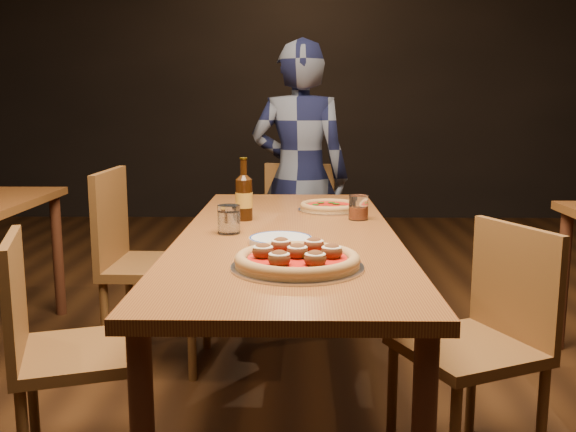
{
  "coord_description": "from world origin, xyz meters",
  "views": [
    {
      "loc": [
        0.03,
        -2.37,
        1.23
      ],
      "look_at": [
        0.0,
        -0.05,
        0.82
      ],
      "focal_mm": 40.0,
      "sensor_mm": 36.0,
      "label": 1
    }
  ],
  "objects_px": {
    "chair_main_nw": "(81,351)",
    "plate_stack": "(281,240)",
    "chair_main_sw": "(157,264)",
    "amber_glass": "(358,208)",
    "water_glass": "(229,219)",
    "diner": "(300,178)",
    "chair_main_e": "(467,346)",
    "pizza_meatball": "(297,259)",
    "pizza_margherita": "(329,206)",
    "table_main": "(288,250)",
    "beer_bottle": "(244,198)",
    "chair_end": "(294,237)"
  },
  "relations": [
    {
      "from": "chair_main_nw",
      "to": "diner",
      "type": "height_order",
      "value": "diner"
    },
    {
      "from": "chair_main_nw",
      "to": "chair_main_sw",
      "type": "bearing_deg",
      "value": -21.09
    },
    {
      "from": "pizza_margherita",
      "to": "water_glass",
      "type": "height_order",
      "value": "water_glass"
    },
    {
      "from": "chair_main_e",
      "to": "amber_glass",
      "type": "bearing_deg",
      "value": -177.12
    },
    {
      "from": "pizza_meatball",
      "to": "pizza_margherita",
      "type": "height_order",
      "value": "pizza_meatball"
    },
    {
      "from": "chair_end",
      "to": "pizza_meatball",
      "type": "height_order",
      "value": "chair_end"
    },
    {
      "from": "chair_main_nw",
      "to": "water_glass",
      "type": "bearing_deg",
      "value": -68.63
    },
    {
      "from": "pizza_margherita",
      "to": "amber_glass",
      "type": "bearing_deg",
      "value": -64.4
    },
    {
      "from": "chair_end",
      "to": "pizza_margherita",
      "type": "height_order",
      "value": "chair_end"
    },
    {
      "from": "pizza_margherita",
      "to": "chair_main_nw",
      "type": "bearing_deg",
      "value": -133.57
    },
    {
      "from": "chair_main_sw",
      "to": "table_main",
      "type": "bearing_deg",
      "value": -129.08
    },
    {
      "from": "chair_main_e",
      "to": "plate_stack",
      "type": "xyz_separation_m",
      "value": [
        -0.62,
        0.15,
        0.33
      ]
    },
    {
      "from": "chair_main_e",
      "to": "diner",
      "type": "relative_size",
      "value": 0.55
    },
    {
      "from": "table_main",
      "to": "beer_bottle",
      "type": "relative_size",
      "value": 7.88
    },
    {
      "from": "pizza_meatball",
      "to": "diner",
      "type": "bearing_deg",
      "value": 89.55
    },
    {
      "from": "pizza_meatball",
      "to": "pizza_margherita",
      "type": "relative_size",
      "value": 1.39
    },
    {
      "from": "pizza_meatball",
      "to": "pizza_margherita",
      "type": "xyz_separation_m",
      "value": [
        0.14,
        1.03,
        -0.01
      ]
    },
    {
      "from": "beer_bottle",
      "to": "chair_end",
      "type": "bearing_deg",
      "value": 79.07
    },
    {
      "from": "chair_main_sw",
      "to": "plate_stack",
      "type": "height_order",
      "value": "chair_main_sw"
    },
    {
      "from": "pizza_margherita",
      "to": "amber_glass",
      "type": "height_order",
      "value": "amber_glass"
    },
    {
      "from": "chair_main_sw",
      "to": "amber_glass",
      "type": "bearing_deg",
      "value": -104.98
    },
    {
      "from": "chair_main_sw",
      "to": "pizza_meatball",
      "type": "bearing_deg",
      "value": -146.94
    },
    {
      "from": "beer_bottle",
      "to": "diner",
      "type": "xyz_separation_m",
      "value": [
        0.24,
        1.13,
        -0.05
      ]
    },
    {
      "from": "chair_main_e",
      "to": "beer_bottle",
      "type": "height_order",
      "value": "beer_bottle"
    },
    {
      "from": "chair_main_nw",
      "to": "amber_glass",
      "type": "distance_m",
      "value": 1.22
    },
    {
      "from": "beer_bottle",
      "to": "amber_glass",
      "type": "bearing_deg",
      "value": 2.13
    },
    {
      "from": "water_glass",
      "to": "amber_glass",
      "type": "xyz_separation_m",
      "value": [
        0.51,
        0.29,
        -0.0
      ]
    },
    {
      "from": "plate_stack",
      "to": "chair_end",
      "type": "bearing_deg",
      "value": 88.48
    },
    {
      "from": "chair_main_nw",
      "to": "beer_bottle",
      "type": "bearing_deg",
      "value": -54.98
    },
    {
      "from": "table_main",
      "to": "chair_main_sw",
      "type": "relative_size",
      "value": 2.06
    },
    {
      "from": "chair_main_nw",
      "to": "chair_main_sw",
      "type": "distance_m",
      "value": 0.94
    },
    {
      "from": "chair_main_sw",
      "to": "pizza_meatball",
      "type": "height_order",
      "value": "chair_main_sw"
    },
    {
      "from": "chair_end",
      "to": "table_main",
      "type": "bearing_deg",
      "value": -81.72
    },
    {
      "from": "chair_main_nw",
      "to": "plate_stack",
      "type": "bearing_deg",
      "value": -90.73
    },
    {
      "from": "beer_bottle",
      "to": "diner",
      "type": "height_order",
      "value": "diner"
    },
    {
      "from": "pizza_meatball",
      "to": "amber_glass",
      "type": "xyz_separation_m",
      "value": [
        0.25,
        0.8,
        0.02
      ]
    },
    {
      "from": "pizza_meatball",
      "to": "beer_bottle",
      "type": "xyz_separation_m",
      "value": [
        -0.22,
        0.78,
        0.06
      ]
    },
    {
      "from": "plate_stack",
      "to": "pizza_meatball",
      "type": "bearing_deg",
      "value": -80.23
    },
    {
      "from": "chair_main_nw",
      "to": "chair_main_sw",
      "type": "relative_size",
      "value": 0.89
    },
    {
      "from": "beer_bottle",
      "to": "diner",
      "type": "relative_size",
      "value": 0.16
    },
    {
      "from": "plate_stack",
      "to": "diner",
      "type": "bearing_deg",
      "value": 87.34
    },
    {
      "from": "chair_main_sw",
      "to": "diner",
      "type": "relative_size",
      "value": 0.61
    },
    {
      "from": "pizza_margherita",
      "to": "amber_glass",
      "type": "xyz_separation_m",
      "value": [
        0.11,
        -0.23,
        0.03
      ]
    },
    {
      "from": "pizza_margherita",
      "to": "amber_glass",
      "type": "distance_m",
      "value": 0.26
    },
    {
      "from": "beer_bottle",
      "to": "pizza_margherita",
      "type": "bearing_deg",
      "value": 34.02
    },
    {
      "from": "water_glass",
      "to": "diner",
      "type": "relative_size",
      "value": 0.07
    },
    {
      "from": "chair_main_nw",
      "to": "pizza_margherita",
      "type": "height_order",
      "value": "chair_main_nw"
    },
    {
      "from": "chair_main_sw",
      "to": "beer_bottle",
      "type": "height_order",
      "value": "beer_bottle"
    },
    {
      "from": "water_glass",
      "to": "chair_main_e",
      "type": "bearing_deg",
      "value": -21.02
    },
    {
      "from": "water_glass",
      "to": "amber_glass",
      "type": "height_order",
      "value": "water_glass"
    }
  ]
}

